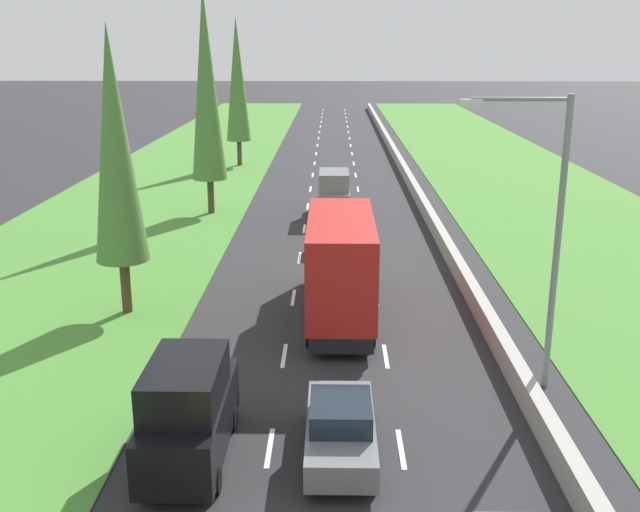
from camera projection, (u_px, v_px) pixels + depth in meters
The scene contains 14 objects.
ground_plane at pixel (334, 169), 62.73m from camera, with size 300.00×300.00×0.00m, color #28282B.
grass_verge_left at pixel (187, 168), 62.94m from camera, with size 14.00×140.00×0.04m, color #478433.
grass_verge_right at pixel (503, 169), 62.48m from camera, with size 14.00×140.00×0.04m, color #478433.
median_barrier at pixel (401, 164), 62.52m from camera, with size 0.44×120.00×0.85m, color #9E9B93.
lane_markings at pixel (334, 169), 62.73m from camera, with size 3.64×116.00×0.01m.
grey_sedan_centre_lane at pixel (341, 428), 18.96m from camera, with size 1.82×4.50×1.64m.
red_box_truck_centre_lane at pixel (340, 263), 28.43m from camera, with size 2.46×9.40×4.18m.
yellow_hatchback_centre_lane at pixel (335, 232), 38.52m from camera, with size 1.74×3.90×1.72m.
grey_van_centre_lane at pixel (334, 194), 45.44m from camera, with size 1.96×4.90×2.82m.
black_van_left_lane at pixel (188, 411), 18.62m from camera, with size 1.96×4.90×2.82m.
poplar_tree_second at pixel (115, 147), 27.56m from camera, with size 2.08×2.08×11.16m.
poplar_tree_third at pixel (206, 86), 44.29m from camera, with size 2.14×2.14×13.68m.
poplar_tree_fourth at pixel (237, 80), 62.46m from camera, with size 2.11×2.11×12.56m.
street_light_mast at pixel (547, 224), 21.68m from camera, with size 3.20×0.28×9.00m.
Camera 1 is at (-0.10, -2.33, 10.38)m, focal length 41.23 mm.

